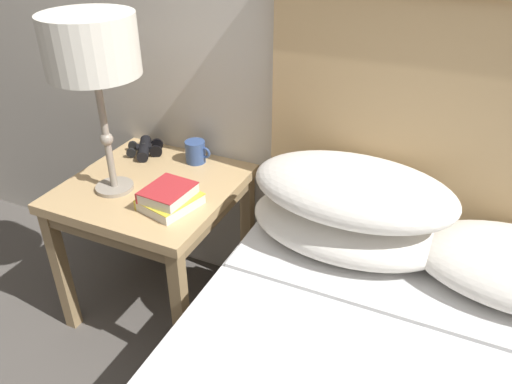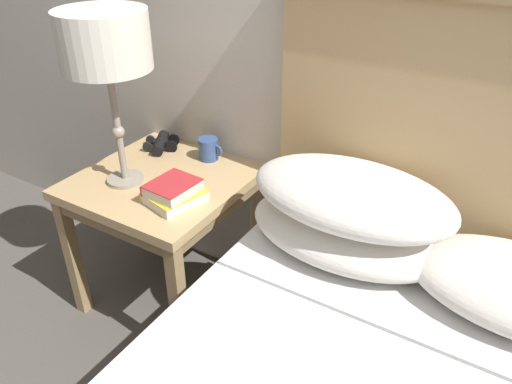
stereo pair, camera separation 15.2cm
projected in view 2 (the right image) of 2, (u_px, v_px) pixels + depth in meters
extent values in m
cube|color=tan|center=(162.00, 182.00, 1.82)|extent=(0.58, 0.58, 0.04)
cube|color=#917650|center=(163.00, 192.00, 1.84)|extent=(0.55, 0.55, 0.05)
cube|color=#A4865B|center=(73.00, 257.00, 1.89)|extent=(0.04, 0.04, 0.53)
cube|color=#A4865B|center=(179.00, 307.00, 1.66)|extent=(0.04, 0.04, 0.53)
cube|color=#A4865B|center=(162.00, 197.00, 2.26)|extent=(0.04, 0.04, 0.53)
cube|color=#A4865B|center=(258.00, 231.00, 2.03)|extent=(0.04, 0.04, 0.53)
cube|color=silver|center=(415.00, 301.00, 1.33)|extent=(1.08, 0.28, 0.01)
cube|color=tan|center=(453.00, 210.00, 1.54)|extent=(1.18, 0.06, 1.22)
ellipsoid|color=silver|center=(346.00, 231.00, 1.49)|extent=(0.60, 0.36, 0.15)
ellipsoid|color=silver|center=(351.00, 195.00, 1.42)|extent=(0.60, 0.36, 0.15)
cylinder|color=gray|center=(126.00, 179.00, 1.78)|extent=(0.13, 0.13, 0.01)
cylinder|color=gray|center=(117.00, 127.00, 1.68)|extent=(0.02, 0.02, 0.39)
sphere|color=gray|center=(118.00, 132.00, 1.69)|extent=(0.04, 0.04, 0.04)
cylinder|color=silver|center=(104.00, 40.00, 1.53)|extent=(0.29, 0.29, 0.18)
cube|color=silver|center=(175.00, 197.00, 1.66)|extent=(0.19, 0.21, 0.03)
cube|color=gold|center=(175.00, 192.00, 1.65)|extent=(0.19, 0.21, 0.00)
cube|color=gold|center=(162.00, 189.00, 1.70)|extent=(0.05, 0.17, 0.04)
cube|color=silver|center=(173.00, 188.00, 1.64)|extent=(0.14, 0.17, 0.03)
cube|color=#B2282D|center=(172.00, 183.00, 1.63)|extent=(0.15, 0.17, 0.00)
cube|color=#B2282D|center=(158.00, 182.00, 1.67)|extent=(0.02, 0.16, 0.04)
cylinder|color=black|center=(159.00, 147.00, 1.97)|extent=(0.09, 0.10, 0.04)
cylinder|color=black|center=(171.00, 147.00, 1.97)|extent=(0.05, 0.03, 0.05)
cylinder|color=black|center=(147.00, 147.00, 1.98)|extent=(0.04, 0.03, 0.04)
cylinder|color=black|center=(162.00, 140.00, 2.03)|extent=(0.09, 0.10, 0.04)
cylinder|color=black|center=(174.00, 140.00, 2.03)|extent=(0.05, 0.03, 0.05)
cylinder|color=black|center=(150.00, 140.00, 2.03)|extent=(0.04, 0.03, 0.04)
cube|color=black|center=(160.00, 141.00, 2.00)|extent=(0.07, 0.06, 0.01)
cylinder|color=black|center=(160.00, 140.00, 2.00)|extent=(0.02, 0.02, 0.02)
cylinder|color=#334C84|center=(208.00, 149.00, 1.91)|extent=(0.08, 0.08, 0.08)
torus|color=#334C84|center=(217.00, 150.00, 1.89)|extent=(0.05, 0.01, 0.05)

